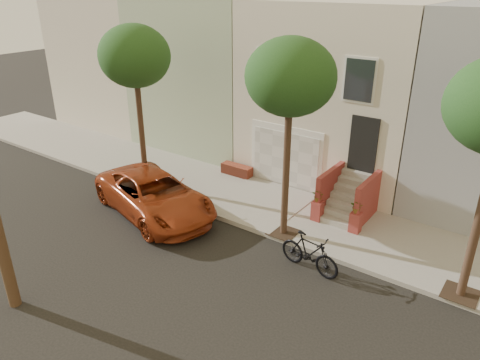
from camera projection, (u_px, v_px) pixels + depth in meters
The scene contains 7 objects.
ground at pixel (182, 284), 12.73m from camera, with size 90.00×90.00×0.00m, color black.
sidewalk at pixel (280, 210), 16.66m from camera, with size 40.00×3.70×0.15m, color gray.
house_row at pixel (353, 85), 19.53m from camera, with size 33.10×11.70×7.00m.
tree_left at pixel (135, 57), 16.39m from camera, with size 2.70×2.57×6.30m.
tree_mid at pixel (290, 78), 12.93m from camera, with size 2.70×2.57×6.30m.
pickup_truck at pixel (154, 195), 16.23m from camera, with size 2.50×5.41×1.50m, color #953314.
motorcycle at pixel (309, 253), 13.11m from camera, with size 0.56×1.97×1.18m, color black.
Camera 1 is at (7.41, -7.50, 7.89)m, focal length 33.81 mm.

